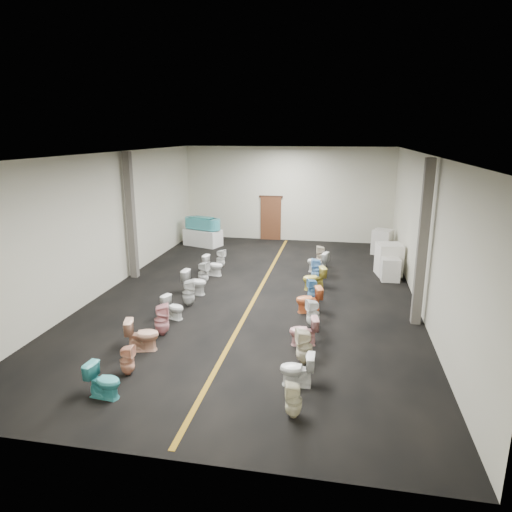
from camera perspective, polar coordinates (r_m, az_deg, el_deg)
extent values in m
plane|color=black|center=(15.01, 0.15, -4.75)|extent=(16.00, 16.00, 0.00)
plane|color=black|center=(14.13, 0.16, 12.68)|extent=(16.00, 16.00, 0.00)
plane|color=beige|center=(22.21, 3.96, 7.71)|extent=(10.00, 0.00, 10.00)
plane|color=beige|center=(7.02, -12.03, -9.19)|extent=(10.00, 0.00, 10.00)
plane|color=beige|center=(16.07, -17.71, 4.18)|extent=(0.00, 16.00, 16.00)
plane|color=beige|center=(14.37, 20.18, 2.74)|extent=(0.00, 16.00, 16.00)
cube|color=#875F13|center=(15.01, 0.15, -4.74)|extent=(0.12, 15.60, 0.01)
cube|color=#562D19|center=(22.45, 1.86, 4.71)|extent=(1.00, 0.10, 2.10)
cube|color=#331C11|center=(22.29, 1.88, 7.42)|extent=(1.15, 0.08, 0.10)
cube|color=#59544C|center=(16.83, -15.37, 4.82)|extent=(0.25, 0.25, 4.50)
cube|color=#59544C|center=(12.89, 20.10, 1.40)|extent=(0.25, 0.25, 4.50)
cube|color=white|center=(21.49, -6.65, 2.32)|extent=(1.89, 1.36, 0.76)
cube|color=teal|center=(21.35, -6.71, 4.08)|extent=(1.35, 1.02, 0.50)
cylinder|color=teal|center=(21.71, -7.99, 4.21)|extent=(0.66, 0.66, 0.50)
cylinder|color=teal|center=(21.01, -5.38, 3.93)|extent=(0.66, 0.66, 0.50)
cube|color=teal|center=(21.31, -6.72, 4.60)|extent=(1.09, 0.76, 0.20)
cube|color=silver|center=(16.93, 16.43, -1.61)|extent=(0.67, 0.67, 0.82)
cube|color=silver|center=(17.53, 16.27, -0.41)|extent=(1.00, 1.00, 1.18)
cube|color=beige|center=(18.83, 15.88, -0.01)|extent=(0.80, 0.80, 0.75)
cube|color=silver|center=(20.54, 15.50, 1.72)|extent=(0.98, 0.98, 1.07)
imported|color=#41ABAE|center=(9.83, -18.49, -14.58)|extent=(0.74, 0.48, 0.72)
imported|color=#E6A180|center=(10.51, -15.81, -12.44)|extent=(0.34, 0.33, 0.68)
imported|color=#E4A98A|center=(11.48, -14.03, -9.53)|extent=(0.88, 0.65, 0.80)
imported|color=pink|center=(12.18, -11.71, -7.79)|extent=(0.50, 0.50, 0.85)
imported|color=white|center=(13.19, -10.29, -6.33)|extent=(0.74, 0.55, 0.67)
imported|color=silver|center=(14.04, -8.43, -4.56)|extent=(0.48, 0.48, 0.83)
imported|color=silver|center=(15.00, -7.68, -3.27)|extent=(0.83, 0.52, 0.81)
imported|color=silver|center=(15.94, -6.60, -2.13)|extent=(0.44, 0.44, 0.81)
imported|color=white|center=(16.91, -5.36, -1.17)|extent=(0.79, 0.51, 0.76)
imported|color=white|center=(17.79, -4.44, -0.35)|extent=(0.41, 0.40, 0.74)
imported|color=beige|center=(8.82, 4.72, -17.53)|extent=(0.37, 0.36, 0.70)
imported|color=white|center=(9.77, 5.16, -13.94)|extent=(0.72, 0.41, 0.73)
imported|color=#EEE3C3|center=(10.61, 6.05, -11.18)|extent=(0.47, 0.47, 0.83)
imported|color=#D49292|center=(11.49, 5.97, -9.33)|extent=(0.78, 0.54, 0.73)
imported|color=white|center=(12.51, 7.14, -7.13)|extent=(0.47, 0.47, 0.78)
imported|color=orange|center=(13.48, 6.63, -5.45)|extent=(0.85, 0.64, 0.77)
imported|color=#63A4D6|center=(14.38, 7.10, -4.25)|extent=(0.42, 0.41, 0.72)
imported|color=gold|center=(15.42, 7.28, -2.80)|extent=(0.86, 0.66, 0.78)
imported|color=#7EBAF1|center=(16.35, 7.57, -1.71)|extent=(0.42, 0.41, 0.81)
imported|color=white|center=(17.31, 7.69, -0.75)|extent=(0.90, 0.67, 0.81)
imported|color=beige|center=(18.25, 8.14, 0.04)|extent=(0.41, 0.40, 0.80)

